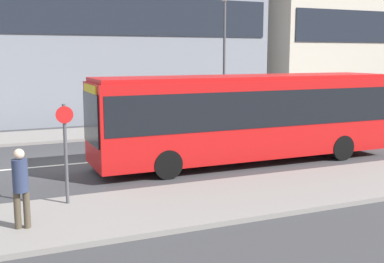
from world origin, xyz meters
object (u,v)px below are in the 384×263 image
Objects in this scene: parked_car_0 at (319,116)px; street_lamp at (224,47)px; pedestrian_near_stop at (21,183)px; city_bus at (246,113)px; bus_stop_sign at (66,146)px.

parked_car_0 is 6.43m from street_lamp.
street_lamp is at bearing -121.36° from pedestrian_near_stop.
street_lamp is at bearing 72.20° from city_bus.
parked_car_0 is 17.27m from bus_stop_sign.
city_bus is at bearing -140.22° from pedestrian_near_stop.
pedestrian_near_stop is 1.96m from bus_stop_sign.
parked_car_0 is 19.04m from pedestrian_near_stop.
street_lamp is (-4.96, 1.70, 3.71)m from parked_car_0.
pedestrian_near_stop is 0.69× the size of bus_stop_sign.
street_lamp is (9.91, 10.42, 2.68)m from bus_stop_sign.
parked_car_0 is at bearing 39.92° from city_bus.
bus_stop_sign is at bearing -133.55° from street_lamp.
street_lamp reaches higher than bus_stop_sign.
street_lamp is (11.13, 11.87, 3.17)m from pedestrian_near_stop.
city_bus is 8.45m from street_lamp.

